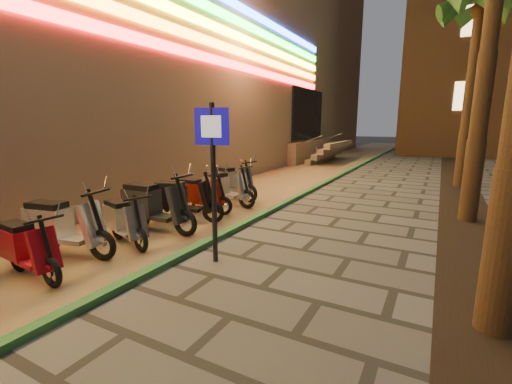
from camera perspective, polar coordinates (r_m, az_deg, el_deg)
The scene contains 15 objects.
ground at distance 4.37m, azimuth -20.75°, elevation -21.15°, with size 120.00×120.00×0.00m, color #474442.
parking_strip at distance 13.69m, azimuth 4.24°, elevation 1.75°, with size 3.40×60.00×0.01m, color #8C7251.
green_curb at distance 13.09m, azimuth 11.05°, elevation 1.32°, with size 0.18×60.00×0.10m, color #286B34.
planting_strip at distance 7.71m, azimuth 32.43°, elevation -7.70°, with size 1.20×40.00×0.02m, color black.
mall_building at distance 22.73m, azimuth -29.57°, elevation 23.22°, with size 24.23×44.00×15.00m.
palm_d at distance 14.80m, azimuth 33.26°, elevation 23.94°, with size 2.97×3.02×7.16m.
pedestrian_sign at distance 5.53m, azimuth -7.20°, elevation 5.02°, with size 0.57×0.14×2.61m.
scooter_4 at distance 6.27m, azimuth -34.07°, elevation -7.70°, with size 1.49×0.52×1.05m.
scooter_5 at distance 6.88m, azimuth -29.72°, elevation -4.94°, with size 1.76×0.79×1.24m.
scooter_6 at distance 7.10m, azimuth -21.30°, elevation -4.44°, with size 1.47×0.77×1.05m.
scooter_7 at distance 7.68m, azimuth -16.99°, elevation -2.11°, with size 1.85×0.65×1.31m.
scooter_8 at distance 8.29m, azimuth -12.50°, elevation -1.20°, with size 1.71×0.86×1.21m.
scooter_9 at distance 9.01m, azimuth -9.76°, elevation -0.32°, with size 1.61×0.59×1.13m.
scooter_10 at distance 9.73m, azimuth -5.51°, elevation 0.81°, with size 1.69×0.59×1.19m.
scooter_11 at distance 10.55m, azimuth -4.37°, elevation 1.79°, with size 1.76×0.83×1.24m.
Camera 1 is at (2.89, -2.33, 2.30)m, focal length 24.00 mm.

